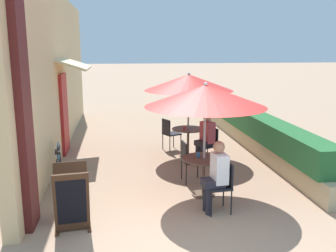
{
  "coord_description": "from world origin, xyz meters",
  "views": [
    {
      "loc": [
        -0.99,
        -5.13,
        2.77
      ],
      "look_at": [
        0.15,
        3.19,
        1.0
      ],
      "focal_mm": 40.0,
      "sensor_mm": 36.0,
      "label": 1
    }
  ],
  "objects": [
    {
      "name": "seated_patron_near_right",
      "position": [
        0.63,
        0.7,
        0.69
      ],
      "size": [
        0.43,
        0.36,
        1.25
      ],
      "rotation": [
        0.0,
        0.0,
        7.95
      ],
      "color": "#23232D",
      "rests_on": "ground_plane"
    },
    {
      "name": "seated_patron_mid_left",
      "position": [
        1.08,
        3.35,
        0.69
      ],
      "size": [
        0.5,
        0.46,
        1.25
      ],
      "rotation": [
        0.0,
        0.0,
        8.3
      ],
      "color": "#23232D",
      "rests_on": "ground_plane"
    },
    {
      "name": "patio_table_near",
      "position": [
        0.6,
        1.45,
        0.55
      ],
      "size": [
        0.83,
        0.83,
        0.73
      ],
      "color": "brown",
      "rests_on": "ground_plane"
    },
    {
      "name": "coffee_cup_mid",
      "position": [
        0.67,
        3.95,
        0.78
      ],
      "size": [
        0.07,
        0.07,
        0.09
      ],
      "color": "#B73D3D",
      "rests_on": "patio_table_mid"
    },
    {
      "name": "bicycle_leaning",
      "position": [
        -2.2,
        2.35,
        0.37
      ],
      "size": [
        0.3,
        1.78,
        0.82
      ],
      "rotation": [
        0.0,
        0.0,
        0.14
      ],
      "color": "black",
      "rests_on": "ground_plane"
    },
    {
      "name": "cafe_chair_near_right",
      "position": [
        0.74,
        0.71,
        0.52
      ],
      "size": [
        0.43,
        0.43,
        0.87
      ],
      "rotation": [
        0.0,
        0.0,
        7.95
      ],
      "color": "black",
      "rests_on": "ground_plane"
    },
    {
      "name": "cafe_chair_near_left",
      "position": [
        0.45,
        2.2,
        0.52
      ],
      "size": [
        0.43,
        0.43,
        0.87
      ],
      "rotation": [
        0.0,
        0.0,
        4.8
      ],
      "color": "black",
      "rests_on": "ground_plane"
    },
    {
      "name": "cafe_chair_mid_right",
      "position": [
        0.4,
        4.7,
        0.52
      ],
      "size": [
        0.53,
        0.53,
        0.87
      ],
      "rotation": [
        0.0,
        0.0,
        11.44
      ],
      "color": "black",
      "rests_on": "ground_plane"
    },
    {
      "name": "patio_umbrella_near",
      "position": [
        0.6,
        1.45,
        1.91
      ],
      "size": [
        2.23,
        2.23,
        2.16
      ],
      "color": "#B7B7BC",
      "rests_on": "ground_plane"
    },
    {
      "name": "ground_plane",
      "position": [
        0.0,
        0.0,
        0.0
      ],
      "size": [
        120.0,
        120.0,
        0.0
      ],
      "primitive_type": "plane",
      "color": "#9E7F66"
    },
    {
      "name": "coffee_cup_near",
      "position": [
        0.5,
        1.54,
        0.78
      ],
      "size": [
        0.07,
        0.07,
        0.09
      ],
      "color": "teal",
      "rests_on": "patio_table_near"
    },
    {
      "name": "planter_hedge",
      "position": [
        2.75,
        5.36,
        0.54
      ],
      "size": [
        0.6,
        9.93,
        1.01
      ],
      "color": "tan",
      "rests_on": "ground_plane"
    },
    {
      "name": "cafe_chair_mid_left",
      "position": [
        1.18,
        3.4,
        0.52
      ],
      "size": [
        0.53,
        0.53,
        0.87
      ],
      "rotation": [
        0.0,
        0.0,
        8.3
      ],
      "color": "black",
      "rests_on": "ground_plane"
    },
    {
      "name": "cafe_facade_wall",
      "position": [
        -2.54,
        5.33,
        2.09
      ],
      "size": [
        0.98,
        10.93,
        4.2
      ],
      "color": "#D6B784",
      "rests_on": "ground_plane"
    },
    {
      "name": "menu_board",
      "position": [
        -1.73,
        0.43,
        0.49
      ],
      "size": [
        0.6,
        0.69,
        0.99
      ],
      "rotation": [
        0.0,
        0.0,
        0.13
      ],
      "color": "#422819",
      "rests_on": "ground_plane"
    },
    {
      "name": "patio_table_mid",
      "position": [
        0.79,
        4.05,
        0.55
      ],
      "size": [
        0.83,
        0.83,
        0.73
      ],
      "color": "brown",
      "rests_on": "ground_plane"
    },
    {
      "name": "patio_umbrella_mid",
      "position": [
        0.79,
        4.05,
        1.91
      ],
      "size": [
        2.23,
        2.23,
        2.16
      ],
      "color": "#B7B7BC",
      "rests_on": "ground_plane"
    }
  ]
}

